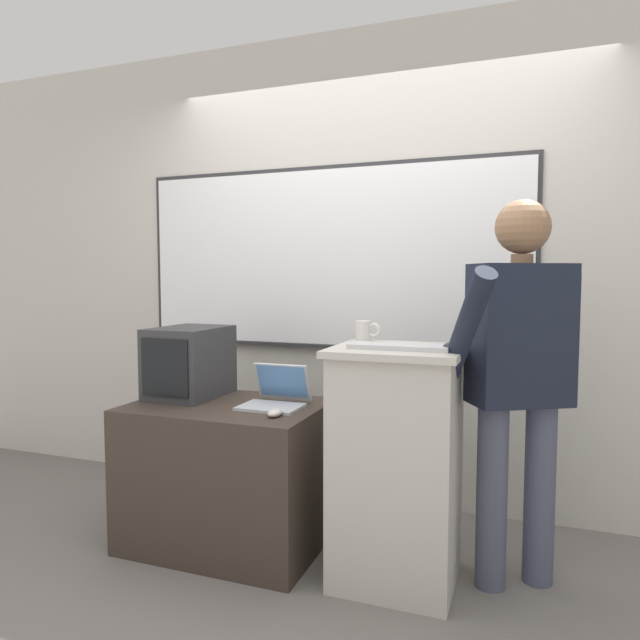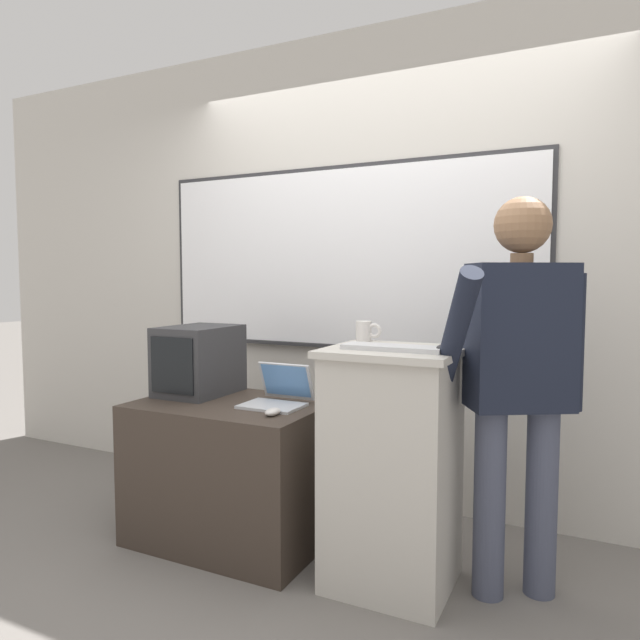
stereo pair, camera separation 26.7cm
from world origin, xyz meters
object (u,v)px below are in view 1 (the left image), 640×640
object	(u,v)px
crt_monitor	(189,362)
person_presenter	(519,366)
coffee_mug	(364,331)
side_desk	(228,473)
laptop	(276,394)
wireless_keyboard	(399,347)
computer_mouse_by_keyboard	(450,347)
lectern_podium	(397,464)
computer_mouse_by_laptop	(275,413)

from	to	relation	value
crt_monitor	person_presenter	bearing A→B (deg)	-0.67
coffee_mug	side_desk	bearing A→B (deg)	-168.60
laptop	crt_monitor	bearing A→B (deg)	175.46
wireless_keyboard	computer_mouse_by_keyboard	distance (m)	0.21
lectern_podium	computer_mouse_by_keyboard	distance (m)	0.58
wireless_keyboard	computer_mouse_by_keyboard	size ratio (longest dim) A/B	4.24
coffee_mug	computer_mouse_by_keyboard	bearing A→B (deg)	-28.90
lectern_podium	computer_mouse_by_keyboard	world-z (taller)	computer_mouse_by_keyboard
computer_mouse_by_keyboard	laptop	bearing A→B (deg)	169.42
wireless_keyboard	computer_mouse_by_keyboard	bearing A→B (deg)	3.94
computer_mouse_by_keyboard	side_desk	bearing A→B (deg)	174.53
lectern_podium	wireless_keyboard	size ratio (longest dim) A/B	2.45
laptop	computer_mouse_by_keyboard	bearing A→B (deg)	-10.58
person_presenter	computer_mouse_by_laptop	xyz separation A→B (m)	(-1.04, -0.23, -0.24)
lectern_podium	side_desk	distance (m)	0.89
laptop	computer_mouse_by_laptop	distance (m)	0.23
side_desk	computer_mouse_by_keyboard	size ratio (longest dim) A/B	9.49
person_presenter	computer_mouse_by_keyboard	world-z (taller)	person_presenter
side_desk	wireless_keyboard	world-z (taller)	wireless_keyboard
lectern_podium	computer_mouse_by_laptop	bearing A→B (deg)	-169.71
person_presenter	computer_mouse_by_laptop	world-z (taller)	person_presenter
coffee_mug	lectern_podium	bearing A→B (deg)	-42.81
computer_mouse_by_keyboard	coffee_mug	bearing A→B (deg)	151.10
wireless_keyboard	coffee_mug	bearing A→B (deg)	131.47
side_desk	crt_monitor	distance (m)	0.62
person_presenter	side_desk	bearing A→B (deg)	153.43
lectern_podium	computer_mouse_by_keyboard	xyz separation A→B (m)	(0.23, -0.05, 0.53)
lectern_podium	computer_mouse_by_laptop	size ratio (longest dim) A/B	10.39
crt_monitor	wireless_keyboard	bearing A→B (deg)	-10.46
lectern_podium	side_desk	xyz separation A→B (m)	(-0.87, 0.06, -0.17)
wireless_keyboard	laptop	bearing A→B (deg)	164.92
laptop	crt_monitor	size ratio (longest dim) A/B	0.67
lectern_podium	crt_monitor	world-z (taller)	crt_monitor
side_desk	laptop	xyz separation A→B (m)	(0.24, 0.06, 0.41)
coffee_mug	person_presenter	bearing A→B (deg)	-4.67
computer_mouse_by_laptop	crt_monitor	size ratio (longest dim) A/B	0.23
computer_mouse_by_laptop	wireless_keyboard	bearing A→B (deg)	3.46
wireless_keyboard	computer_mouse_by_laptop	distance (m)	0.65
wireless_keyboard	crt_monitor	world-z (taller)	crt_monitor
wireless_keyboard	crt_monitor	size ratio (longest dim) A/B	0.96
wireless_keyboard	coffee_mug	size ratio (longest dim) A/B	3.36
person_presenter	coffee_mug	xyz separation A→B (m)	(-0.70, 0.06, 0.12)
computer_mouse_by_keyboard	lectern_podium	bearing A→B (deg)	167.74
laptop	computer_mouse_by_laptop	bearing A→B (deg)	-67.01
crt_monitor	computer_mouse_by_laptop	bearing A→B (deg)	-22.25
laptop	computer_mouse_by_laptop	xyz separation A→B (m)	(0.09, -0.21, -0.04)
person_presenter	computer_mouse_by_laptop	size ratio (longest dim) A/B	16.66
person_presenter	computer_mouse_by_keyboard	bearing A→B (deg)	-175.25
person_presenter	wireless_keyboard	distance (m)	0.52
computer_mouse_by_laptop	computer_mouse_by_keyboard	bearing A→B (deg)	3.59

